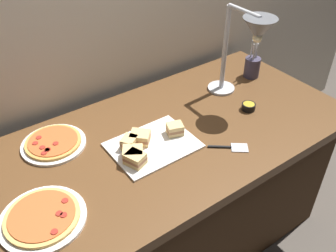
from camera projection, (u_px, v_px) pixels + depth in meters
name	position (u px, v px, depth m)	size (l,w,h in m)	color
ground_plane	(155.00, 247.00, 2.06)	(8.00, 8.00, 0.00)	#4C443D
back_wall	(87.00, 9.00, 1.66)	(4.40, 0.04, 2.40)	beige
buffet_table	(153.00, 201.00, 1.83)	(1.90, 0.84, 0.76)	brown
heat_lamp	(252.00, 36.00, 1.64)	(0.15, 0.34, 0.46)	#B7BABF
pizza_plate_front	(53.00, 143.00, 1.58)	(0.27, 0.27, 0.03)	white
pizza_plate_center	(43.00, 217.00, 1.27)	(0.30, 0.30, 0.03)	white
sandwich_platter	(147.00, 145.00, 1.56)	(0.36, 0.27, 0.06)	white
sauce_cup_near	(249.00, 106.00, 1.79)	(0.07, 0.07, 0.03)	black
utensil_holder	(252.00, 67.00, 2.03)	(0.08, 0.08, 0.22)	#383347
serving_spatula	(230.00, 147.00, 1.57)	(0.15, 0.13, 0.01)	#B7BABF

